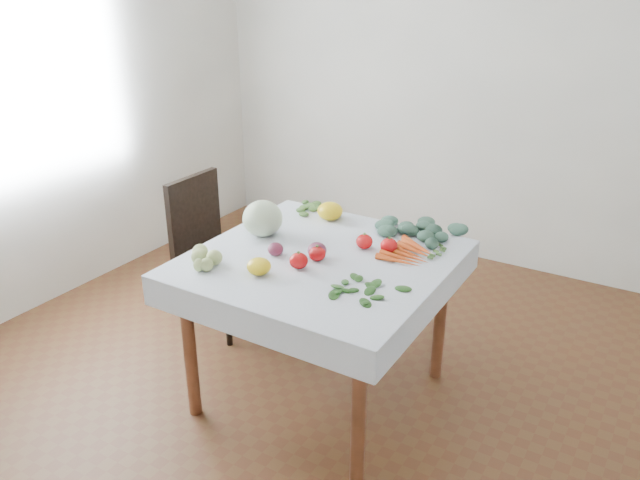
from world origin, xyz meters
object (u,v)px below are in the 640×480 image
at_px(cabbage, 263,218).
at_px(heirloom_back, 330,211).
at_px(carrot_bunch, 410,253).
at_px(chair, 209,242).
at_px(table, 321,277).

relative_size(cabbage, heirloom_back, 1.47).
bearing_deg(carrot_bunch, heirloom_back, 159.05).
height_order(cabbage, carrot_bunch, cabbage).
height_order(cabbage, heirloom_back, cabbage).
bearing_deg(heirloom_back, chair, -168.93).
bearing_deg(cabbage, chair, 158.90).
xyz_separation_m(table, carrot_bunch, (0.35, 0.22, 0.12)).
xyz_separation_m(heirloom_back, carrot_bunch, (0.55, -0.21, -0.03)).
height_order(chair, carrot_bunch, chair).
bearing_deg(cabbage, table, -10.97).
height_order(table, cabbage, cabbage).
bearing_deg(chair, heirloom_back, 11.07).
distance_m(chair, cabbage, 0.68).
distance_m(table, carrot_bunch, 0.43).
relative_size(table, chair, 1.12).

